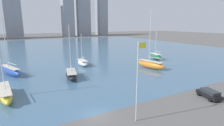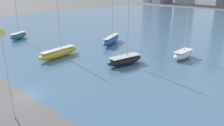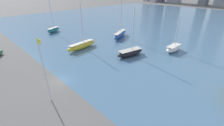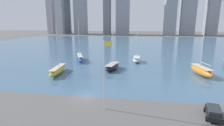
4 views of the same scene
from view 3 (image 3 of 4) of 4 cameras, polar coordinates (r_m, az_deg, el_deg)
ground_plane at (r=31.03m, az=-18.74°, el=-6.42°), size 500.00×500.00×0.00m
harbor_water at (r=85.41m, az=28.49°, el=12.76°), size 180.00×140.00×0.00m
flag_pole at (r=23.69m, az=-24.45°, el=-2.13°), size 1.24×0.14×10.57m
sailboat_white at (r=45.74m, az=22.35°, el=5.23°), size 2.64×6.62×9.79m
sailboat_blue at (r=54.87m, az=3.08°, el=10.83°), size 5.62×10.48×14.42m
sailboat_black at (r=39.85m, az=6.92°, el=4.04°), size 4.21×8.41×12.42m
sailboat_yellow at (r=45.22m, az=-11.40°, el=6.62°), size 2.89×10.30×12.84m
sailboat_teal at (r=66.13m, az=-21.45°, el=11.74°), size 4.26×6.64×13.96m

